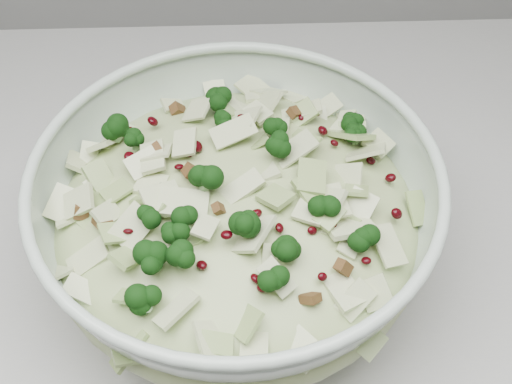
% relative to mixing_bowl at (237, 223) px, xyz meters
% --- Properties ---
extents(counter, '(3.60, 0.60, 0.90)m').
position_rel_mixing_bowl_xyz_m(counter, '(0.19, 0.10, -0.52)').
color(counter, '#A1A19D').
rests_on(counter, floor).
extents(mixing_bowl, '(0.37, 0.37, 0.13)m').
position_rel_mixing_bowl_xyz_m(mixing_bowl, '(0.00, 0.00, 0.00)').
color(mixing_bowl, '#B8CBBB').
rests_on(mixing_bowl, counter).
extents(salad, '(0.37, 0.37, 0.13)m').
position_rel_mixing_bowl_xyz_m(salad, '(0.00, 0.00, 0.02)').
color(salad, '#A1AE77').
rests_on(salad, mixing_bowl).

